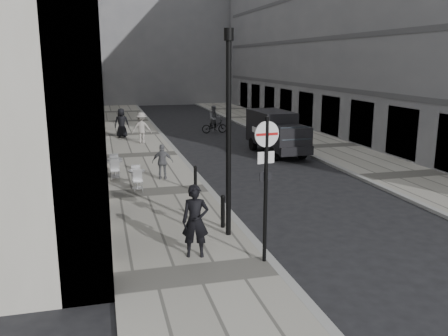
{
  "coord_description": "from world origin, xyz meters",
  "views": [
    {
      "loc": [
        -4.08,
        -7.73,
        5.17
      ],
      "look_at": [
        0.1,
        8.24,
        1.4
      ],
      "focal_mm": 38.0,
      "sensor_mm": 36.0,
      "label": 1
    }
  ],
  "objects_px": {
    "lamppost": "(229,125)",
    "panel_van": "(276,131)",
    "walking_man": "(195,221)",
    "sign_post": "(266,171)",
    "cyclist": "(214,122)"
  },
  "relations": [
    {
      "from": "lamppost",
      "to": "cyclist",
      "type": "relative_size",
      "value": 2.97
    },
    {
      "from": "lamppost",
      "to": "walking_man",
      "type": "bearing_deg",
      "value": -133.77
    },
    {
      "from": "walking_man",
      "to": "sign_post",
      "type": "xyz_separation_m",
      "value": [
        1.64,
        -0.76,
        1.42
      ]
    },
    {
      "from": "panel_van",
      "to": "cyclist",
      "type": "bearing_deg",
      "value": 97.49
    },
    {
      "from": "panel_van",
      "to": "cyclist",
      "type": "height_order",
      "value": "panel_van"
    },
    {
      "from": "walking_man",
      "to": "sign_post",
      "type": "height_order",
      "value": "sign_post"
    },
    {
      "from": "walking_man",
      "to": "lamppost",
      "type": "xyz_separation_m",
      "value": [
        1.24,
        1.3,
        2.32
      ]
    },
    {
      "from": "walking_man",
      "to": "cyclist",
      "type": "relative_size",
      "value": 0.97
    },
    {
      "from": "lamppost",
      "to": "cyclist",
      "type": "height_order",
      "value": "lamppost"
    },
    {
      "from": "walking_man",
      "to": "cyclist",
      "type": "bearing_deg",
      "value": 87.96
    },
    {
      "from": "walking_man",
      "to": "lamppost",
      "type": "distance_m",
      "value": 2.93
    },
    {
      "from": "lamppost",
      "to": "panel_van",
      "type": "distance_m",
      "value": 13.41
    },
    {
      "from": "sign_post",
      "to": "lamppost",
      "type": "xyz_separation_m",
      "value": [
        -0.4,
        2.06,
        0.89
      ]
    },
    {
      "from": "sign_post",
      "to": "panel_van",
      "type": "bearing_deg",
      "value": 61.53
    },
    {
      "from": "lamppost",
      "to": "cyclist",
      "type": "distance_m",
      "value": 20.96
    }
  ]
}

